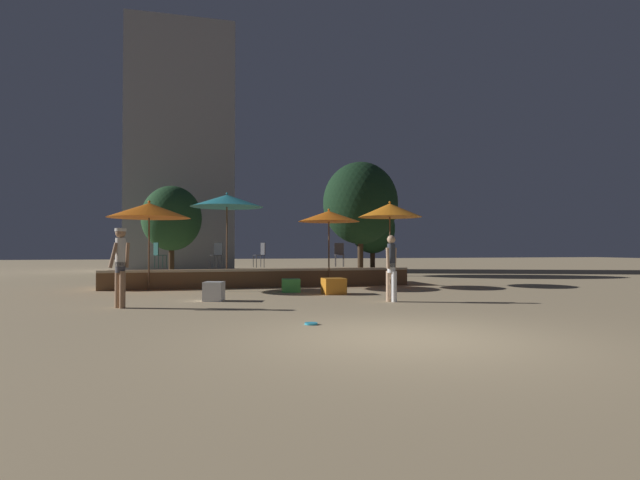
# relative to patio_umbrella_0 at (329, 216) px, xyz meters

# --- Properties ---
(ground_plane) EXTENTS (120.00, 120.00, 0.00)m
(ground_plane) POSITION_rel_patio_umbrella_0_xyz_m (-1.56, -9.83, -2.44)
(ground_plane) COLOR tan
(wooden_deck) EXTENTS (10.45, 2.42, 0.64)m
(wooden_deck) POSITION_rel_patio_umbrella_0_xyz_m (-2.27, 1.24, -2.16)
(wooden_deck) COLOR brown
(wooden_deck) RESTS_ON ground
(patio_umbrella_0) EXTENTS (2.15, 2.15, 2.71)m
(patio_umbrella_0) POSITION_rel_patio_umbrella_0_xyz_m (0.00, 0.00, 0.00)
(patio_umbrella_0) COLOR brown
(patio_umbrella_0) RESTS_ON ground
(patio_umbrella_1) EXTENTS (2.47, 2.47, 3.24)m
(patio_umbrella_1) POSITION_rel_patio_umbrella_0_xyz_m (-3.46, 0.50, 0.50)
(patio_umbrella_1) COLOR brown
(patio_umbrella_1) RESTS_ON ground
(patio_umbrella_2) EXTENTS (2.56, 2.56, 2.85)m
(patio_umbrella_2) POSITION_rel_patio_umbrella_0_xyz_m (-5.93, -0.08, 0.09)
(patio_umbrella_2) COLOR brown
(patio_umbrella_2) RESTS_ON ground
(patio_umbrella_3) EXTENTS (2.31, 2.31, 3.04)m
(patio_umbrella_3) POSITION_rel_patio_umbrella_0_xyz_m (2.35, 0.20, 0.27)
(patio_umbrella_3) COLOR brown
(patio_umbrella_3) RESTS_ON ground
(cube_seat_0) EXTENTS (0.59, 0.59, 0.48)m
(cube_seat_0) POSITION_rel_patio_umbrella_0_xyz_m (-4.06, -3.82, -2.20)
(cube_seat_0) COLOR white
(cube_seat_0) RESTS_ON ground
(cube_seat_1) EXTENTS (0.61, 0.61, 0.40)m
(cube_seat_1) POSITION_rel_patio_umbrella_0_xyz_m (-1.68, -1.72, -2.24)
(cube_seat_1) COLOR #4CC651
(cube_seat_1) RESTS_ON ground
(cube_seat_2) EXTENTS (0.63, 0.63, 0.46)m
(cube_seat_2) POSITION_rel_patio_umbrella_0_xyz_m (-0.61, -2.74, -2.21)
(cube_seat_2) COLOR orange
(cube_seat_2) RESTS_ON ground
(person_0) EXTENTS (0.40, 0.32, 1.65)m
(person_0) POSITION_rel_patio_umbrella_0_xyz_m (0.20, -5.12, -1.56)
(person_0) COLOR white
(person_0) RESTS_ON ground
(person_1) EXTENTS (0.44, 0.40, 1.78)m
(person_1) POSITION_rel_patio_umbrella_0_xyz_m (-6.14, -4.86, -1.43)
(person_1) COLOR #997051
(person_1) RESTS_ON ground
(bistro_chair_0) EXTENTS (0.48, 0.48, 0.90)m
(bistro_chair_0) POSITION_rel_patio_umbrella_0_xyz_m (-3.73, 1.68, -1.26)
(bistro_chair_0) COLOR #2D3338
(bistro_chair_0) RESTS_ON wooden_deck
(bistro_chair_1) EXTENTS (0.46, 0.46, 0.90)m
(bistro_chair_1) POSITION_rel_patio_umbrella_0_xyz_m (-5.77, 1.85, -1.26)
(bistro_chair_1) COLOR #1E4C47
(bistro_chair_1) RESTS_ON wooden_deck
(bistro_chair_2) EXTENTS (0.43, 0.42, 0.90)m
(bistro_chair_2) POSITION_rel_patio_umbrella_0_xyz_m (-2.16, 1.54, -1.26)
(bistro_chair_2) COLOR #47474C
(bistro_chair_2) RESTS_ON wooden_deck
(bistro_chair_3) EXTENTS (0.41, 0.42, 0.90)m
(bistro_chair_3) POSITION_rel_patio_umbrella_0_xyz_m (0.85, 1.58, -1.26)
(bistro_chair_3) COLOR #47474C
(bistro_chair_3) RESTS_ON wooden_deck
(frisbee_disc) EXTENTS (0.23, 0.23, 0.03)m
(frisbee_disc) POSITION_rel_patio_umbrella_0_xyz_m (-2.59, -8.27, -2.43)
(frisbee_disc) COLOR #33B2D8
(frisbee_disc) RESTS_ON ground
(background_tree_0) EXTENTS (3.66, 3.66, 5.58)m
(background_tree_0) POSITION_rel_patio_umbrella_0_xyz_m (3.38, 6.47, 1.11)
(background_tree_0) COLOR #3D2B1C
(background_tree_0) RESTS_ON ground
(background_tree_1) EXTENTS (3.05, 3.05, 4.58)m
(background_tree_1) POSITION_rel_patio_umbrella_0_xyz_m (-5.64, 10.18, 0.45)
(background_tree_1) COLOR #3D2B1C
(background_tree_1) RESTS_ON ground
(background_tree_2) EXTENTS (2.59, 2.59, 3.91)m
(background_tree_2) POSITION_rel_patio_umbrella_0_xyz_m (5.46, 10.35, 0.03)
(background_tree_2) COLOR #3D2B1C
(background_tree_2) RESTS_ON ground
(distant_building) EXTENTS (6.36, 3.83, 15.14)m
(distant_building) POSITION_rel_patio_umbrella_0_xyz_m (-5.32, 15.54, 5.13)
(distant_building) COLOR gray
(distant_building) RESTS_ON ground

